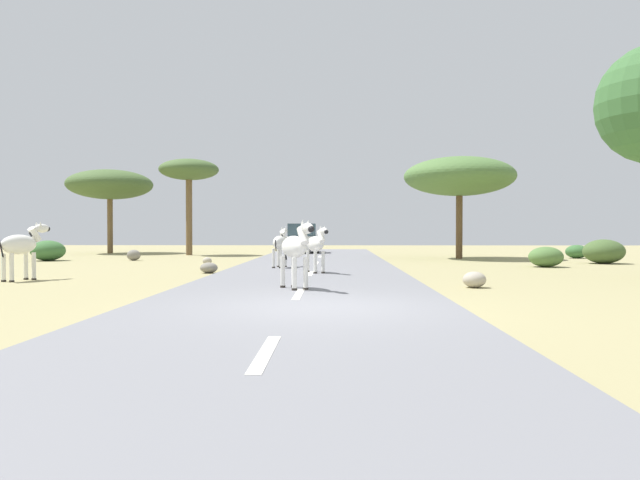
# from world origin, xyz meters

# --- Properties ---
(ground_plane) EXTENTS (90.00, 90.00, 0.00)m
(ground_plane) POSITION_xyz_m (0.00, 0.00, 0.00)
(ground_plane) COLOR #998E60
(road) EXTENTS (6.00, 64.00, 0.05)m
(road) POSITION_xyz_m (-0.50, 0.00, 0.03)
(road) COLOR slate
(road) RESTS_ON ground_plane
(lane_markings) EXTENTS (0.16, 56.00, 0.01)m
(lane_markings) POSITION_xyz_m (-0.50, -1.00, 0.05)
(lane_markings) COLOR silver
(lane_markings) RESTS_ON road
(zebra_0) EXTENTS (0.98, 1.56, 1.58)m
(zebra_0) POSITION_xyz_m (-0.64, 3.13, 0.99)
(zebra_0) COLOR silver
(zebra_0) RESTS_ON road
(zebra_1) EXTENTS (0.85, 1.50, 1.49)m
(zebra_1) POSITION_xyz_m (-0.32, 8.36, 0.94)
(zebra_1) COLOR silver
(zebra_1) RESTS_ON road
(zebra_2) EXTENTS (0.85, 1.68, 1.65)m
(zebra_2) POSITION_xyz_m (-8.41, 5.82, 0.98)
(zebra_2) COLOR silver
(zebra_2) RESTS_ON ground_plane
(zebra_3) EXTENTS (0.58, 1.56, 1.48)m
(zebra_3) POSITION_xyz_m (-1.72, 11.11, 0.93)
(zebra_3) COLOR silver
(zebra_3) RESTS_ON road
(car_0) EXTENTS (2.10, 4.38, 1.74)m
(car_0) POSITION_xyz_m (-1.71, 25.54, 0.85)
(car_0) COLOR white
(car_0) RESTS_ON road
(tree_0) EXTENTS (3.32, 3.32, 5.39)m
(tree_0) POSITION_xyz_m (-7.92, 22.85, 4.70)
(tree_0) COLOR brown
(tree_0) RESTS_ON ground_plane
(tree_2) EXTENTS (5.10, 5.10, 5.06)m
(tree_2) POSITION_xyz_m (-13.38, 25.43, 4.15)
(tree_2) COLOR brown
(tree_2) RESTS_ON ground_plane
(tree_4) EXTENTS (5.42, 5.42, 4.99)m
(tree_4) POSITION_xyz_m (6.38, 19.04, 4.03)
(tree_4) COLOR brown
(tree_4) RESTS_ON ground_plane
(bush_1) EXTENTS (1.69, 1.53, 1.02)m
(bush_1) POSITION_xyz_m (11.53, 14.79, 0.51)
(bush_1) COLOR #425B2D
(bush_1) RESTS_ON ground_plane
(bush_2) EXTENTS (1.11, 1.00, 0.67)m
(bush_2) POSITION_xyz_m (12.32, 19.55, 0.33)
(bush_2) COLOR #386633
(bush_2) RESTS_ON ground_plane
(bush_3) EXTENTS (1.29, 1.16, 0.77)m
(bush_3) POSITION_xyz_m (8.27, 12.34, 0.39)
(bush_3) COLOR #4C7038
(bush_3) RESTS_ON ground_plane
(bush_4) EXTENTS (1.55, 1.40, 0.93)m
(bush_4) POSITION_xyz_m (-12.88, 16.51, 0.47)
(bush_4) COLOR #386633
(bush_4) RESTS_ON ground_plane
(rock_0) EXTENTS (0.56, 0.55, 0.39)m
(rock_0) POSITION_xyz_m (3.66, 4.08, 0.20)
(rock_0) COLOR #A89E8C
(rock_0) RESTS_ON ground_plane
(rock_1) EXTENTS (0.38, 0.34, 0.30)m
(rock_1) POSITION_xyz_m (-4.95, 13.75, 0.15)
(rock_1) COLOR #A89E8C
(rock_1) RESTS_ON ground_plane
(rock_3) EXTENTS (0.57, 0.57, 0.35)m
(rock_3) POSITION_xyz_m (-3.85, 8.85, 0.17)
(rock_3) COLOR gray
(rock_3) RESTS_ON ground_plane
(rock_4) EXTENTS (0.63, 0.45, 0.50)m
(rock_4) POSITION_xyz_m (-9.03, 16.84, 0.25)
(rock_4) COLOR gray
(rock_4) RESTS_ON ground_plane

